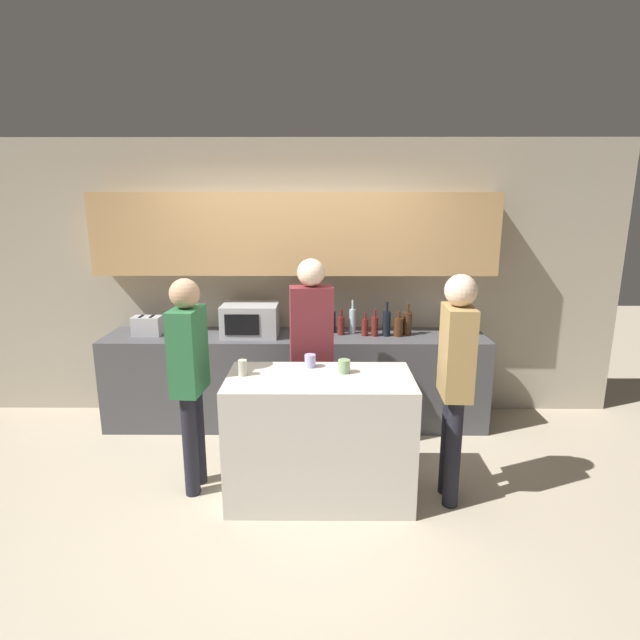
% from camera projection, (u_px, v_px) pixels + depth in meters
% --- Properties ---
extents(ground_plane, '(14.00, 14.00, 0.00)m').
position_uv_depth(ground_plane, '(287.00, 504.00, 3.59)').
color(ground_plane, '#BCAD93').
extents(back_wall, '(6.40, 0.40, 2.70)m').
position_uv_depth(back_wall, '(296.00, 263.00, 4.85)').
color(back_wall, '#B2A893').
rests_on(back_wall, ground_plane).
extents(back_counter, '(3.60, 0.62, 0.88)m').
position_uv_depth(back_counter, '(296.00, 379.00, 4.84)').
color(back_counter, '#4C4C51').
rests_on(back_counter, ground_plane).
extents(kitchen_island, '(1.31, 0.66, 0.92)m').
position_uv_depth(kitchen_island, '(320.00, 437.00, 3.61)').
color(kitchen_island, beige).
rests_on(kitchen_island, ground_plane).
extents(microwave, '(0.52, 0.39, 0.30)m').
position_uv_depth(microwave, '(250.00, 320.00, 4.69)').
color(microwave, '#B7BABC').
rests_on(microwave, back_counter).
extents(toaster, '(0.26, 0.16, 0.18)m').
position_uv_depth(toaster, '(147.00, 326.00, 4.71)').
color(toaster, silver).
rests_on(toaster, back_counter).
extents(potted_plant, '(0.14, 0.14, 0.40)m').
position_uv_depth(potted_plant, '(458.00, 315.00, 4.67)').
color(potted_plant, silver).
rests_on(potted_plant, back_counter).
extents(bottle_0, '(0.08, 0.08, 0.29)m').
position_uv_depth(bottle_0, '(332.00, 321.00, 4.80)').
color(bottle_0, black).
rests_on(bottle_0, back_counter).
extents(bottle_1, '(0.07, 0.07, 0.24)m').
position_uv_depth(bottle_1, '(341.00, 325.00, 4.73)').
color(bottle_1, maroon).
rests_on(bottle_1, back_counter).
extents(bottle_2, '(0.06, 0.06, 0.33)m').
position_uv_depth(bottle_2, '(352.00, 321.00, 4.77)').
color(bottle_2, silver).
rests_on(bottle_2, back_counter).
extents(bottle_3, '(0.06, 0.06, 0.22)m').
position_uv_depth(bottle_3, '(365.00, 327.00, 4.69)').
color(bottle_3, maroon).
rests_on(bottle_3, back_counter).
extents(bottle_4, '(0.07, 0.07, 0.26)m').
position_uv_depth(bottle_4, '(375.00, 326.00, 4.68)').
color(bottle_4, maroon).
rests_on(bottle_4, back_counter).
extents(bottle_5, '(0.07, 0.07, 0.33)m').
position_uv_depth(bottle_5, '(386.00, 323.00, 4.68)').
color(bottle_5, black).
rests_on(bottle_5, back_counter).
extents(bottle_6, '(0.09, 0.09, 0.24)m').
position_uv_depth(bottle_6, '(398.00, 327.00, 4.67)').
color(bottle_6, '#472814').
rests_on(bottle_6, back_counter).
extents(bottle_7, '(0.08, 0.08, 0.30)m').
position_uv_depth(bottle_7, '(407.00, 323.00, 4.71)').
color(bottle_7, '#472814').
rests_on(bottle_7, back_counter).
extents(cup_0, '(0.09, 0.09, 0.10)m').
position_uv_depth(cup_0, '(344.00, 366.00, 3.57)').
color(cup_0, '#85A474').
rests_on(cup_0, kitchen_island).
extents(cup_1, '(0.06, 0.06, 0.11)m').
position_uv_depth(cup_1, '(243.00, 368.00, 3.52)').
color(cup_1, beige).
rests_on(cup_1, kitchen_island).
extents(cup_2, '(0.08, 0.08, 0.10)m').
position_uv_depth(cup_2, '(310.00, 361.00, 3.69)').
color(cup_2, '#ACA8E4').
rests_on(cup_2, kitchen_island).
extents(person_left, '(0.36, 0.23, 1.68)m').
position_uv_depth(person_left, '(311.00, 342.00, 4.06)').
color(person_left, black).
rests_on(person_left, ground_plane).
extents(person_center, '(0.22, 0.35, 1.61)m').
position_uv_depth(person_center, '(189.00, 369.00, 3.57)').
color(person_center, black).
rests_on(person_center, ground_plane).
extents(person_right, '(0.22, 0.35, 1.65)m').
position_uv_depth(person_right, '(456.00, 371.00, 3.43)').
color(person_right, black).
rests_on(person_right, ground_plane).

